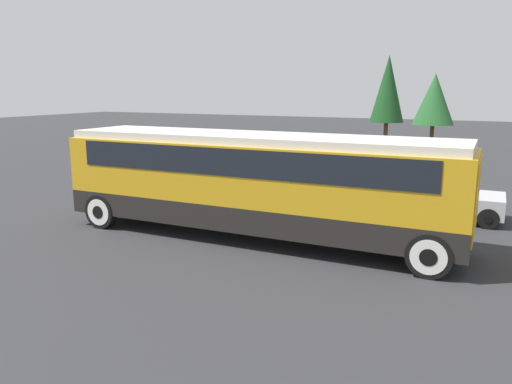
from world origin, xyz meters
TOP-DOWN VIEW (x-y plane):
  - ground_plane at (0.00, 0.00)m, footprint 120.00×120.00m
  - tour_bus at (0.10, 0.00)m, footprint 11.28×2.58m
  - parked_car_near at (4.29, 4.65)m, footprint 4.06×1.86m
  - parked_car_mid at (-0.40, 8.94)m, footprint 4.16×1.80m
  - tree_left at (1.82, 24.98)m, footprint 2.84×2.84m
  - tree_center at (-0.74, 21.56)m, footprint 2.19×2.19m

SIDE VIEW (x-z plane):
  - ground_plane at x=0.00m, z-range 0.00..0.00m
  - parked_car_near at x=4.29m, z-range 0.00..1.31m
  - parked_car_mid at x=-0.40m, z-range -0.01..1.47m
  - tour_bus at x=0.10m, z-range 0.31..3.23m
  - tree_left at x=1.82m, z-range 0.82..6.03m
  - tree_center at x=-0.74m, z-range 0.96..7.27m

